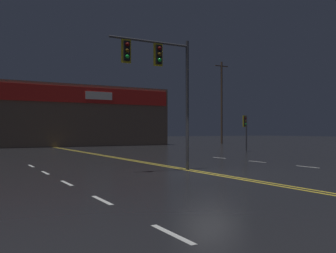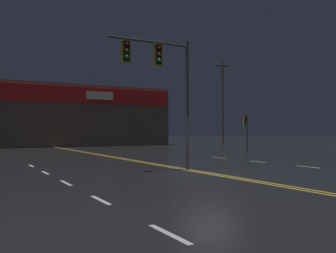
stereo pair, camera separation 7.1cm
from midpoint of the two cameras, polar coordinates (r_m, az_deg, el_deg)
ground_plane at (r=15.79m, az=6.23°, el=-7.13°), size 200.00×200.00×0.00m
road_markings at (r=15.14m, az=14.60°, el=-7.37°), size 17.62×60.00×0.01m
traffic_signal_median at (r=16.68m, az=-1.63°, el=8.74°), size 3.87×0.36×5.93m
traffic_signal_corner_northeast at (r=33.15m, az=11.66°, el=0.21°), size 0.42×0.36×3.13m
building_backdrop at (r=47.65m, az=-18.18°, el=1.49°), size 28.27×10.23×7.13m
utility_pole_row at (r=43.52m, az=-17.31°, el=4.96°), size 48.68×0.26×11.79m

